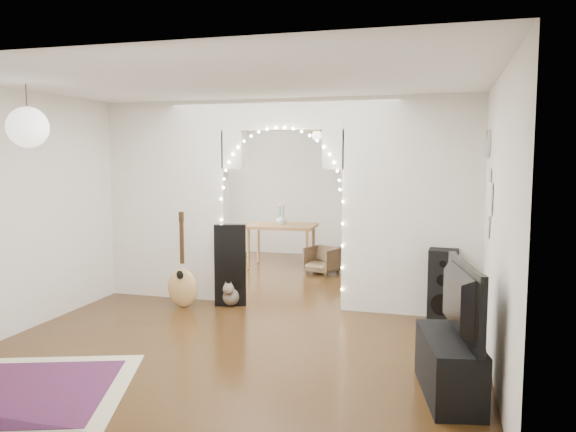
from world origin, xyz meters
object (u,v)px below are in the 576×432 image
(floor_speaker, at_px, (443,286))
(dining_chair_left, at_px, (322,260))
(dining_table, at_px, (282,229))
(dining_chair_right, at_px, (390,271))
(media_console, at_px, (449,367))
(bookcase, at_px, (386,219))
(acoustic_guitar, at_px, (182,272))

(floor_speaker, relative_size, dining_chair_left, 1.77)
(dining_table, height_order, dining_chair_left, dining_table)
(dining_table, relative_size, dining_chair_left, 2.52)
(dining_chair_left, xyz_separation_m, dining_chair_right, (1.19, -0.61, 0.00))
(floor_speaker, height_order, dining_chair_left, floor_speaker)
(dining_table, bearing_deg, floor_speaker, -46.99)
(floor_speaker, distance_m, media_console, 2.17)
(dining_chair_right, bearing_deg, dining_chair_left, 129.00)
(dining_chair_left, bearing_deg, bookcase, 79.28)
(media_console, distance_m, bookcase, 6.04)
(dining_table, bearing_deg, bookcase, 29.03)
(acoustic_guitar, height_order, media_console, acoustic_guitar)
(acoustic_guitar, height_order, dining_chair_left, acoustic_guitar)
(media_console, relative_size, dining_chair_left, 2.03)
(media_console, bearing_deg, bookcase, 89.37)
(dining_chair_left, bearing_deg, media_console, -44.42)
(dining_table, bearing_deg, media_console, -62.60)
(media_console, bearing_deg, acoustic_guitar, 138.95)
(dining_chair_right, bearing_deg, media_console, -101.58)
(media_console, height_order, dining_chair_left, media_console)
(dining_chair_left, height_order, dining_chair_right, dining_chair_right)
(dining_table, relative_size, dining_chair_right, 2.49)
(floor_speaker, xyz_separation_m, dining_chair_right, (-0.78, 1.70, -0.21))
(acoustic_guitar, bearing_deg, floor_speaker, 25.15)
(dining_chair_right, bearing_deg, bookcase, 74.07)
(dining_chair_right, bearing_deg, acoustic_guitar, -165.63)
(floor_speaker, xyz_separation_m, dining_chair_left, (-1.96, 2.31, -0.21))
(floor_speaker, relative_size, media_console, 0.87)
(acoustic_guitar, distance_m, media_console, 3.84)
(dining_chair_left, relative_size, dining_chair_right, 0.99)
(media_console, relative_size, dining_table, 0.81)
(floor_speaker, distance_m, dining_chair_right, 1.88)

